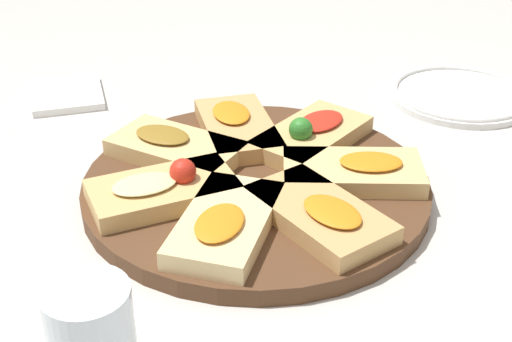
{
  "coord_description": "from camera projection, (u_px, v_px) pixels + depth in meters",
  "views": [
    {
      "loc": [
        0.73,
        -0.16,
        0.47
      ],
      "look_at": [
        0.0,
        0.0,
        0.03
      ],
      "focal_mm": 50.0,
      "sensor_mm": 36.0,
      "label": 1
    }
  ],
  "objects": [
    {
      "name": "focaccia_slice_0",
      "position": [
        354.0,
        171.0,
        0.86
      ],
      "size": [
        0.13,
        0.18,
        0.03
      ],
      "color": "#DBB775",
      "rests_on": "serving_board"
    },
    {
      "name": "focaccia_slice_6",
      "position": [
        320.0,
        214.0,
        0.78
      ],
      "size": [
        0.19,
        0.15,
        0.03
      ],
      "color": "tan",
      "rests_on": "serving_board"
    },
    {
      "name": "water_glass",
      "position": [
        92.0,
        336.0,
        0.59
      ],
      "size": [
        0.07,
        0.07,
        0.1
      ],
      "primitive_type": "cylinder",
      "color": "silver",
      "rests_on": "ground_plane"
    },
    {
      "name": "focaccia_slice_5",
      "position": [
        226.0,
        223.0,
        0.77
      ],
      "size": [
        0.19,
        0.16,
        0.03
      ],
      "color": "#E5C689",
      "rests_on": "serving_board"
    },
    {
      "name": "napkin_stack",
      "position": [
        67.0,
        95.0,
        1.13
      ],
      "size": [
        0.13,
        0.12,
        0.01
      ],
      "primitive_type": "cube",
      "rotation": [
        0.0,
        0.0,
        0.06
      ],
      "color": "white",
      "rests_on": "ground_plane"
    },
    {
      "name": "focaccia_slice_2",
      "position": [
        234.0,
        128.0,
        0.96
      ],
      "size": [
        0.17,
        0.1,
        0.03
      ],
      "color": "tan",
      "rests_on": "serving_board"
    },
    {
      "name": "ground_plane",
      "position": [
        256.0,
        194.0,
        0.88
      ],
      "size": [
        3.0,
        3.0,
        0.0
      ],
      "primitive_type": "plane",
      "color": "beige"
    },
    {
      "name": "plate_left",
      "position": [
        460.0,
        94.0,
        1.12
      ],
      "size": [
        0.22,
        0.22,
        0.02
      ],
      "color": "white",
      "rests_on": "ground_plane"
    },
    {
      "name": "focaccia_slice_3",
      "position": [
        175.0,
        147.0,
        0.92
      ],
      "size": [
        0.18,
        0.19,
        0.03
      ],
      "color": "#DBB775",
      "rests_on": "serving_board"
    },
    {
      "name": "serving_board",
      "position": [
        256.0,
        186.0,
        0.88
      ],
      "size": [
        0.42,
        0.42,
        0.02
      ],
      "primitive_type": "cylinder",
      "color": "#51331E",
      "rests_on": "ground_plane"
    },
    {
      "name": "focaccia_slice_1",
      "position": [
        311.0,
        135.0,
        0.94
      ],
      "size": [
        0.18,
        0.19,
        0.05
      ],
      "color": "tan",
      "rests_on": "serving_board"
    },
    {
      "name": "focaccia_slice_4",
      "position": [
        163.0,
        189.0,
        0.82
      ],
      "size": [
        0.12,
        0.18,
        0.05
      ],
      "color": "tan",
      "rests_on": "serving_board"
    }
  ]
}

